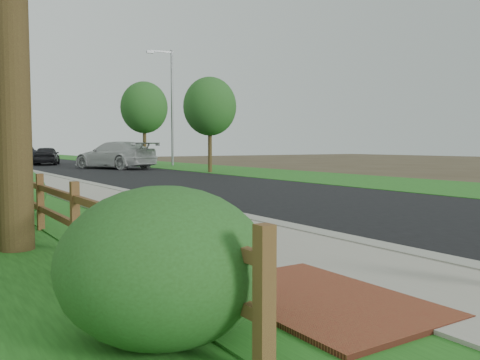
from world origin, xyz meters
TOP-DOWN VIEW (x-y plane):
  - ground at (0.00, 0.00)m, footprint 120.00×120.00m
  - road at (4.60, 35.00)m, footprint 8.00×90.00m
  - curb at (0.40, 35.00)m, footprint 0.40×90.00m
  - wet_gutter at (0.75, 35.00)m, footprint 0.50×90.00m
  - verge_far at (11.50, 35.00)m, footprint 6.00×90.00m
  - brick_patch at (-2.20, -1.00)m, footprint 1.60×2.40m
  - ranch_fence at (-3.60, 6.40)m, footprint 0.12×16.92m
  - white_suv at (5.97, 28.57)m, footprint 4.75×6.80m
  - dark_car_mid at (3.59, 37.96)m, footprint 2.98×4.69m
  - dark_car_far at (2.00, 40.96)m, footprint 2.43×5.40m
  - streetlight at (11.20, 30.96)m, footprint 2.04×0.44m
  - shrub_a at (-3.90, -1.00)m, footprint 2.16×2.16m
  - shrub_c at (-3.90, 7.21)m, footprint 1.96×1.96m
  - tree_near_right at (9.00, 20.93)m, footprint 3.08×3.08m
  - tree_mid_right at (9.00, 30.73)m, footprint 3.47×3.47m

SIDE VIEW (x-z plane):
  - ground at x=0.00m, z-range 0.00..0.00m
  - road at x=4.60m, z-range 0.00..0.02m
  - verge_far at x=11.50m, z-range 0.00..0.04m
  - wet_gutter at x=0.75m, z-range 0.02..0.02m
  - brick_patch at x=-2.20m, z-range 0.00..0.11m
  - curb at x=0.40m, z-range 0.00..0.12m
  - shrub_c at x=-3.90m, z-range 0.00..1.20m
  - ranch_fence at x=-3.60m, z-range 0.07..1.17m
  - shrub_a at x=-3.90m, z-range 0.00..1.31m
  - dark_car_mid at x=3.59m, z-range 0.02..1.51m
  - dark_car_far at x=2.00m, z-range 0.02..1.74m
  - white_suv at x=5.97m, z-range 0.02..1.85m
  - tree_near_right at x=9.00m, z-range 1.07..6.61m
  - tree_mid_right at x=9.00m, z-range 1.22..7.51m
  - streetlight at x=11.20m, z-range 0.59..9.44m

